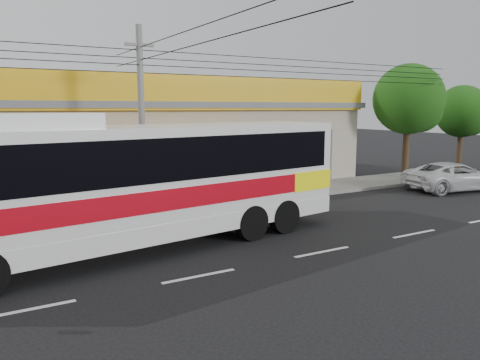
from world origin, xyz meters
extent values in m
plane|color=black|center=(0.00, 0.00, 0.00)|extent=(120.00, 120.00, 0.00)
cube|color=slate|center=(0.00, 6.00, 0.07)|extent=(30.00, 3.20, 0.15)
cube|color=#A19582|center=(0.00, 11.60, 2.10)|extent=(22.00, 8.00, 4.20)
cube|color=#5C5E64|center=(0.00, 11.60, 4.35)|extent=(22.60, 8.60, 0.30)
cube|color=#EAB014|center=(0.00, 7.48, 4.90)|extent=(22.00, 0.24, 1.60)
cube|color=red|center=(-2.00, 7.45, 4.90)|extent=(9.00, 0.10, 1.20)
cube|color=#136B14|center=(6.50, 7.45, 4.90)|extent=(2.40, 0.10, 1.10)
cube|color=navy|center=(9.20, 7.45, 4.90)|extent=(2.20, 0.10, 1.10)
cube|color=#E5A10C|center=(-2.00, 7.30, 3.00)|extent=(10.00, 1.20, 0.37)
cube|color=silver|center=(-4.36, 0.45, 2.09)|extent=(13.46, 4.51, 3.19)
cube|color=#B10714|center=(-4.36, 0.45, 1.71)|extent=(13.50, 4.56, 0.61)
cube|color=#FFF90D|center=(1.31, 1.23, 1.71)|extent=(2.13, 3.02, 0.66)
cube|color=black|center=(-3.60, 0.56, 2.81)|extent=(11.28, 4.26, 1.21)
cube|color=silver|center=(-7.08, 0.08, 3.88)|extent=(2.83, 1.88, 0.40)
cylinder|color=black|center=(0.28, -0.17, 0.57)|extent=(1.18, 0.50, 1.14)
cylinder|color=black|center=(-0.06, 2.30, 0.57)|extent=(1.18, 0.50, 1.14)
imported|color=silver|center=(12.61, 2.22, 0.72)|extent=(5.54, 3.25, 1.45)
cylinder|color=#5E5E5C|center=(-3.15, 4.20, 3.60)|extent=(0.23, 0.23, 7.19)
cube|color=#5E5E5C|center=(-3.15, 4.20, 6.47)|extent=(1.08, 0.11, 0.11)
cylinder|color=#311D13|center=(13.50, 6.09, 1.71)|extent=(0.39, 0.39, 3.43)
sphere|color=#19420E|center=(13.50, 6.09, 4.71)|extent=(4.07, 4.07, 4.07)
sphere|color=#19420E|center=(14.14, 5.77, 4.07)|extent=(2.57, 2.57, 2.57)
cylinder|color=#311D13|center=(19.66, 6.90, 1.45)|extent=(0.33, 0.33, 2.89)
sphere|color=#19420E|center=(19.66, 6.90, 3.98)|extent=(3.44, 3.44, 3.44)
sphere|color=#19420E|center=(20.20, 6.62, 3.44)|extent=(2.17, 2.17, 2.17)
camera|label=1|loc=(-8.77, -12.79, 4.21)|focal=35.00mm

